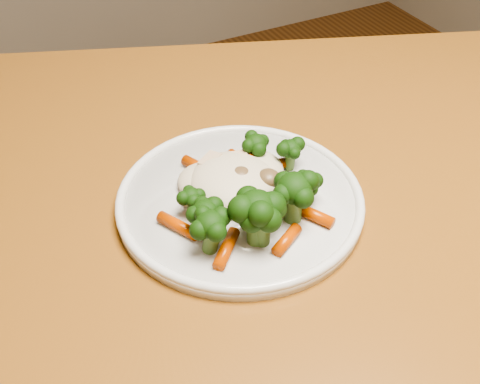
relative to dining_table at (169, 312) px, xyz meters
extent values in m
plane|color=brown|center=(0.27, 0.24, -0.66)|extent=(3.00, 3.00, 0.00)
cube|color=#965B22|center=(0.00, 0.00, 0.07)|extent=(1.52, 1.28, 0.04)
cylinder|color=white|center=(0.10, 0.03, 0.10)|extent=(0.26, 0.26, 0.01)
ellipsoid|color=beige|center=(0.10, 0.04, 0.12)|extent=(0.11, 0.10, 0.04)
ellipsoid|color=black|center=(0.04, -0.03, 0.12)|extent=(0.05, 0.05, 0.04)
ellipsoid|color=black|center=(0.09, -0.04, 0.13)|extent=(0.05, 0.05, 0.05)
ellipsoid|color=black|center=(0.13, -0.03, 0.13)|extent=(0.06, 0.06, 0.05)
ellipsoid|color=black|center=(0.15, -0.01, 0.12)|extent=(0.04, 0.04, 0.04)
ellipsoid|color=black|center=(0.17, 0.05, 0.12)|extent=(0.04, 0.04, 0.03)
ellipsoid|color=black|center=(0.14, 0.07, 0.12)|extent=(0.04, 0.04, 0.04)
ellipsoid|color=black|center=(0.04, 0.03, 0.12)|extent=(0.03, 0.03, 0.03)
ellipsoid|color=black|center=(0.04, -0.01, 0.12)|extent=(0.04, 0.04, 0.04)
ellipsoid|color=black|center=(0.08, -0.03, 0.13)|extent=(0.06, 0.06, 0.05)
cylinder|color=#CC4804|center=(0.08, 0.08, 0.11)|extent=(0.03, 0.06, 0.01)
cylinder|color=#CC4804|center=(0.10, 0.08, 0.11)|extent=(0.05, 0.04, 0.01)
cylinder|color=#CC4804|center=(0.15, 0.05, 0.11)|extent=(0.04, 0.02, 0.01)
cylinder|color=#CC4804|center=(0.02, 0.01, 0.11)|extent=(0.03, 0.05, 0.01)
cylinder|color=#CC4804|center=(0.05, -0.04, 0.11)|extent=(0.04, 0.04, 0.01)
cylinder|color=#CC4804|center=(0.11, -0.05, 0.11)|extent=(0.04, 0.03, 0.01)
cylinder|color=#CC4804|center=(0.15, -0.03, 0.11)|extent=(0.03, 0.05, 0.01)
cylinder|color=#CC4804|center=(0.13, 0.04, 0.12)|extent=(0.01, 0.05, 0.01)
cylinder|color=#CC4804|center=(0.09, 0.06, 0.12)|extent=(0.01, 0.04, 0.01)
ellipsoid|color=brown|center=(0.10, 0.04, 0.12)|extent=(0.03, 0.03, 0.02)
ellipsoid|color=brown|center=(0.13, 0.02, 0.12)|extent=(0.02, 0.02, 0.02)
ellipsoid|color=brown|center=(0.09, 0.03, 0.12)|extent=(0.02, 0.02, 0.01)
ellipsoid|color=brown|center=(0.10, -0.01, 0.12)|extent=(0.02, 0.02, 0.02)
ellipsoid|color=brown|center=(0.10, 0.03, 0.12)|extent=(0.02, 0.02, 0.02)
cube|color=#D6B58E|center=(0.09, 0.07, 0.12)|extent=(0.03, 0.03, 0.01)
cube|color=#D6B58E|center=(0.12, 0.06, 0.12)|extent=(0.03, 0.02, 0.01)
camera|label=1|loc=(-0.12, -0.39, 0.51)|focal=45.00mm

